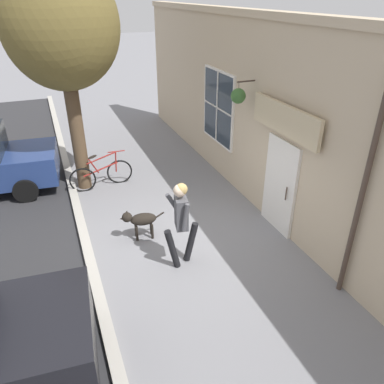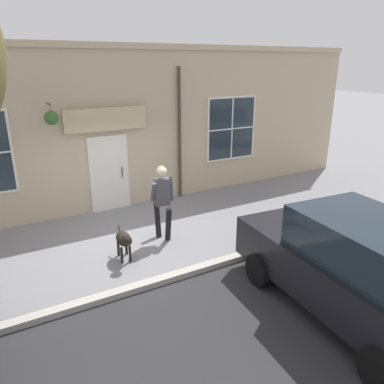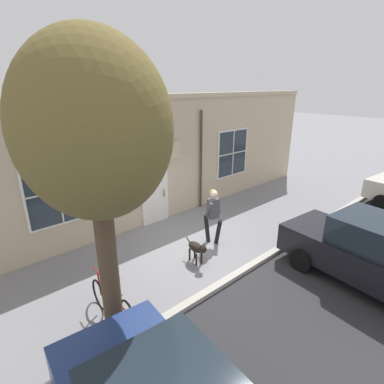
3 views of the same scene
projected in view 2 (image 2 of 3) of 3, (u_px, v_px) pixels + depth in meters
The scene contains 5 objects.
ground_plane at pixel (134, 239), 8.85m from camera, with size 90.00×90.00×0.00m, color gray.
storefront_facade at pixel (99, 130), 10.05m from camera, with size 0.95×18.00×4.45m.
pedestrian_walking at pixel (162, 195), 8.54m from camera, with size 0.74×0.61×1.78m.
dog_on_leash at pixel (124, 240), 7.78m from camera, with size 0.96×0.36×0.71m.
parked_car_mid_block at pixel (357, 268), 5.92m from camera, with size 4.44×2.22×1.75m.
Camera 2 is at (7.61, -2.80, 3.96)m, focal length 35.00 mm.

